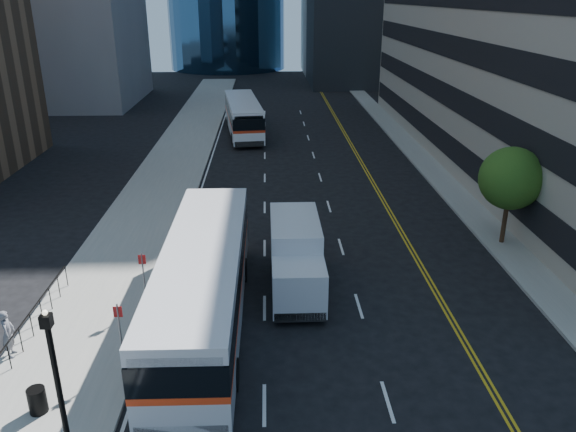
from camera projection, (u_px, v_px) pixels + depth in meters
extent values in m
plane|color=black|center=(354.00, 333.00, 21.88)|extent=(160.00, 160.00, 0.00)
cube|color=gray|center=(177.00, 159.00, 44.71)|extent=(5.00, 90.00, 0.15)
cube|color=gray|center=(419.00, 156.00, 45.40)|extent=(2.00, 90.00, 0.15)
cylinder|color=#332114|center=(504.00, 222.00, 29.17)|extent=(0.24, 0.24, 2.20)
sphere|color=#224814|center=(511.00, 178.00, 28.29)|extent=(3.20, 3.20, 3.20)
cylinder|color=black|center=(60.00, 393.00, 15.16)|extent=(0.16, 0.16, 4.20)
cube|color=black|center=(46.00, 321.00, 14.32)|extent=(0.28, 0.28, 0.36)
cube|color=silver|center=(205.00, 302.00, 22.10)|extent=(2.98, 13.40, 1.23)
cube|color=#F03C16|center=(204.00, 286.00, 21.83)|extent=(3.00, 13.42, 0.25)
cube|color=black|center=(203.00, 272.00, 21.61)|extent=(3.00, 13.42, 1.00)
cube|color=silver|center=(202.00, 252.00, 21.30)|extent=(2.98, 13.40, 0.56)
cylinder|color=black|center=(153.00, 377.00, 18.49)|extent=(0.34, 1.12, 1.12)
cylinder|color=black|center=(233.00, 375.00, 18.57)|extent=(0.34, 1.12, 1.12)
cylinder|color=black|center=(185.00, 271.00, 25.54)|extent=(0.34, 1.12, 1.12)
cylinder|color=black|center=(243.00, 270.00, 25.62)|extent=(0.34, 1.12, 1.12)
cube|color=white|center=(243.00, 124.00, 52.72)|extent=(4.12, 12.61, 1.13)
cube|color=red|center=(243.00, 117.00, 52.47)|extent=(4.14, 12.63, 0.23)
cube|color=black|center=(243.00, 111.00, 52.26)|extent=(4.14, 12.63, 0.93)
cube|color=white|center=(243.00, 103.00, 51.98)|extent=(4.12, 12.61, 0.52)
cylinder|color=black|center=(233.00, 138.00, 49.28)|extent=(0.43, 1.06, 1.03)
cylinder|color=black|center=(261.00, 137.00, 49.63)|extent=(0.43, 1.06, 1.03)
cylinder|color=black|center=(229.00, 122.00, 55.72)|extent=(0.43, 1.06, 1.03)
cylinder|color=black|center=(253.00, 121.00, 56.08)|extent=(0.43, 1.06, 1.03)
cube|color=silver|center=(299.00, 287.00, 22.60)|extent=(2.16, 1.98, 1.89)
cube|color=black|center=(300.00, 290.00, 21.67)|extent=(1.96, 0.07, 0.99)
cube|color=silver|center=(295.00, 243.00, 25.32)|extent=(2.17, 4.32, 2.34)
cube|color=black|center=(296.00, 280.00, 24.90)|extent=(1.58, 5.93, 0.22)
cylinder|color=black|center=(276.00, 309.00, 22.71)|extent=(0.25, 0.86, 0.86)
cylinder|color=black|center=(323.00, 308.00, 22.79)|extent=(0.25, 0.86, 0.86)
cylinder|color=black|center=(274.00, 260.00, 26.89)|extent=(0.25, 0.86, 0.86)
cylinder|color=black|center=(313.00, 259.00, 26.96)|extent=(0.25, 0.86, 0.86)
cylinder|color=black|center=(37.00, 400.00, 17.39)|extent=(0.72, 0.72, 0.84)
imported|color=slate|center=(8.00, 333.00, 19.94)|extent=(0.55, 0.74, 1.84)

